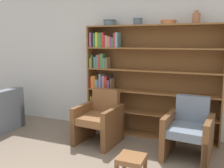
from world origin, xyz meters
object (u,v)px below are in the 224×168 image
Objects in this scene: bookshelf at (138,82)px; bowl_stoneware at (168,22)px; footstool at (131,163)px; armchair_leather at (99,119)px; bowl_cream at (110,22)px; bowl_sage at (138,21)px; armchair_cushioned at (189,131)px; vase_tall at (196,18)px.

bowl_stoneware reaches higher than bookshelf.
armchair_leather is at bearing 130.40° from footstool.
bookshelf is 1.17m from bowl_cream.
bowl_sage reaches higher than armchair_cushioned.
footstool is (0.43, -1.67, -0.66)m from bookshelf.
bowl_cream is 2.56m from footstool.
vase_tall reaches higher than bowl_cream.
bowl_cream reaches higher than armchair_leather.
armchair_cushioned is (1.43, -0.00, 0.00)m from armchair_leather.
bowl_cream is (-0.53, -0.02, 1.05)m from bookshelf.
bookshelf reaches higher than footstool.
bowl_sage is 0.64× the size of bowl_stoneware.
bookshelf is at bearing -26.87° from armchair_cushioned.
vase_tall is at bearing 73.08° from footstool.
bowl_stoneware reaches higher than armchair_leather.
bookshelf is at bearing 104.53° from footstool.
vase_tall is (0.93, -0.02, 1.07)m from bookshelf.
bowl_stoneware is 2.36m from footstool.
bowl_sage is at bearing -25.86° from armchair_cushioned.
vase_tall is at bearing -82.18° from armchair_cushioned.
bowl_cream is at bearing -178.17° from bookshelf.
armchair_leather is at bearing -157.14° from vase_tall.
armchair_leather is 2.30× the size of footstool.
bookshelf is 1.14m from bowl_stoneware.
footstool is (0.44, -1.65, -1.71)m from bowl_sage.
bookshelf is 1.27m from armchair_cushioned.
bookshelf is 1.85m from footstool.
footstool is (-0.50, -1.65, -1.73)m from vase_tall.
armchair_cushioned is at bearing 63.62° from footstool.
bowl_sage reaches higher than bowl_cream.
armchair_cushioned reaches higher than footstool.
bowl_cream is 1.38× the size of bowl_sage.
bowl_stoneware is 1.75m from armchair_cushioned.
footstool is at bearing -75.47° from bookshelf.
bookshelf is at bearing 57.87° from bowl_sage.
bowl_cream is 1.19× the size of vase_tall.
bowl_cream is at bearing 180.00° from bowl_sage.
vase_tall reaches higher than bowl_stoneware.
bowl_sage reaches higher than armchair_leather.
footstool is at bearing -59.75° from bowl_cream.
bowl_sage is at bearing 105.01° from footstool.
footstool is at bearing -92.54° from bowl_stoneware.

